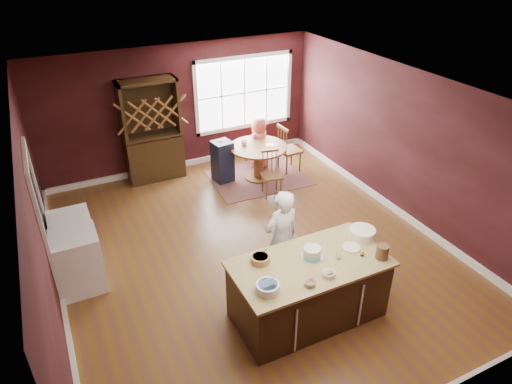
% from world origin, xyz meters
% --- Properties ---
extents(room_shell, '(7.00, 7.00, 7.00)m').
position_xyz_m(room_shell, '(0.00, 0.00, 1.35)').
color(room_shell, brown).
rests_on(room_shell, ground).
extents(window, '(2.36, 0.10, 1.66)m').
position_xyz_m(window, '(1.50, 3.47, 1.50)').
color(window, white).
rests_on(window, room_shell).
extents(doorway, '(0.08, 1.26, 2.13)m').
position_xyz_m(doorway, '(-2.97, 0.60, 1.02)').
color(doorway, white).
rests_on(doorway, room_shell).
extents(kitchen_island, '(2.06, 1.08, 0.92)m').
position_xyz_m(kitchen_island, '(0.05, -1.69, 0.44)').
color(kitchen_island, black).
rests_on(kitchen_island, ground).
extents(dining_table, '(1.21, 1.21, 0.75)m').
position_xyz_m(dining_table, '(1.24, 2.22, 0.53)').
color(dining_table, brown).
rests_on(dining_table, ground).
extents(baker, '(0.61, 0.44, 1.56)m').
position_xyz_m(baker, '(0.06, -0.90, 0.78)').
color(baker, silver).
rests_on(baker, ground).
extents(layer_cake, '(0.33, 0.33, 0.13)m').
position_xyz_m(layer_cake, '(0.14, -1.59, 0.99)').
color(layer_cake, silver).
rests_on(layer_cake, kitchen_island).
extents(bowl_blue, '(0.29, 0.29, 0.11)m').
position_xyz_m(bowl_blue, '(-0.69, -1.93, 0.98)').
color(bowl_blue, white).
rests_on(bowl_blue, kitchen_island).
extents(bowl_yellow, '(0.25, 0.25, 0.09)m').
position_xyz_m(bowl_yellow, '(-0.52, -1.40, 0.97)').
color(bowl_yellow, '#AC733A').
rests_on(bowl_yellow, kitchen_island).
extents(bowl_pink, '(0.15, 0.15, 0.05)m').
position_xyz_m(bowl_pink, '(-0.19, -2.07, 0.95)').
color(bowl_pink, white).
rests_on(bowl_pink, kitchen_island).
extents(bowl_olive, '(0.16, 0.16, 0.06)m').
position_xyz_m(bowl_olive, '(0.11, -2.02, 0.95)').
color(bowl_olive, '#C9BF8F').
rests_on(bowl_olive, kitchen_island).
extents(drinking_glass, '(0.07, 0.07, 0.14)m').
position_xyz_m(drinking_glass, '(0.43, -1.80, 0.99)').
color(drinking_glass, silver).
rests_on(drinking_glass, kitchen_island).
extents(dinner_plate, '(0.25, 0.25, 0.02)m').
position_xyz_m(dinner_plate, '(0.72, -1.67, 0.93)').
color(dinner_plate, beige).
rests_on(dinner_plate, kitchen_island).
extents(white_tub, '(0.37, 0.37, 0.13)m').
position_xyz_m(white_tub, '(1.00, -1.52, 0.98)').
color(white_tub, silver).
rests_on(white_tub, kitchen_island).
extents(stoneware_crock, '(0.16, 0.16, 0.20)m').
position_xyz_m(stoneware_crock, '(0.94, -2.02, 1.02)').
color(stoneware_crock, brown).
rests_on(stoneware_crock, kitchen_island).
extents(toy_figurine, '(0.05, 0.05, 0.08)m').
position_xyz_m(toy_figurine, '(0.74, -1.88, 0.96)').
color(toy_figurine, gold).
rests_on(toy_figurine, kitchen_island).
extents(rug, '(2.05, 1.62, 0.01)m').
position_xyz_m(rug, '(1.24, 2.22, 0.01)').
color(rug, brown).
rests_on(rug, ground).
extents(chair_east, '(0.46, 0.48, 1.08)m').
position_xyz_m(chair_east, '(2.02, 2.25, 0.54)').
color(chair_east, '#975633').
rests_on(chair_east, ground).
extents(chair_south, '(0.46, 0.44, 0.93)m').
position_xyz_m(chair_south, '(1.17, 1.47, 0.46)').
color(chair_south, '#9B5F2B').
rests_on(chair_south, ground).
extents(chair_north, '(0.43, 0.42, 1.00)m').
position_xyz_m(chair_north, '(1.53, 2.94, 0.50)').
color(chair_north, brown).
rests_on(chair_north, ground).
extents(seated_woman, '(0.68, 0.58, 1.17)m').
position_xyz_m(seated_woman, '(1.49, 2.69, 0.59)').
color(seated_woman, '#D4584C').
rests_on(seated_woman, ground).
extents(high_chair, '(0.42, 0.42, 0.93)m').
position_xyz_m(high_chair, '(0.53, 2.47, 0.46)').
color(high_chair, black).
rests_on(high_chair, ground).
extents(toddler, '(0.18, 0.14, 0.26)m').
position_xyz_m(toddler, '(0.49, 2.57, 0.81)').
color(toddler, '#8CA5BF').
rests_on(toddler, high_chair).
extents(table_plate, '(0.18, 0.18, 0.01)m').
position_xyz_m(table_plate, '(1.47, 2.15, 0.76)').
color(table_plate, beige).
rests_on(table_plate, dining_table).
extents(table_cup, '(0.14, 0.14, 0.09)m').
position_xyz_m(table_cup, '(1.00, 2.42, 0.80)').
color(table_cup, silver).
rests_on(table_cup, dining_table).
extents(hutch, '(1.17, 0.49, 2.15)m').
position_xyz_m(hutch, '(-0.71, 3.22, 1.07)').
color(hutch, '#39240E').
rests_on(hutch, ground).
extents(washer, '(0.64, 0.62, 0.93)m').
position_xyz_m(washer, '(-2.64, 0.28, 0.46)').
color(washer, white).
rests_on(washer, ground).
extents(dryer, '(0.61, 0.59, 0.88)m').
position_xyz_m(dryer, '(-2.64, 0.92, 0.44)').
color(dryer, silver).
rests_on(dryer, ground).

